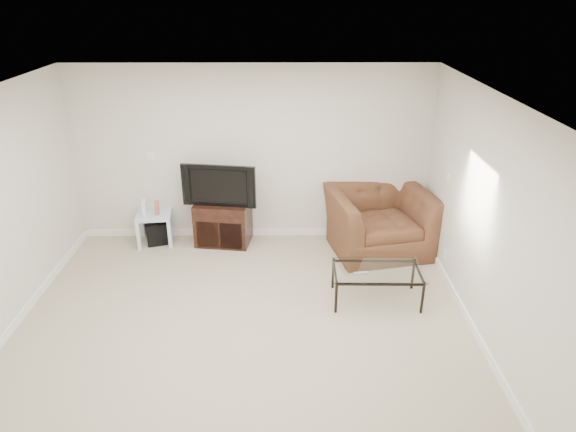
{
  "coord_description": "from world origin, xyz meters",
  "views": [
    {
      "loc": [
        0.46,
        -4.38,
        3.44
      ],
      "look_at": [
        0.5,
        1.2,
        0.9
      ],
      "focal_mm": 32.0,
      "sensor_mm": 36.0,
      "label": 1
    }
  ],
  "objects_px": {
    "side_table": "(155,228)",
    "coffee_table": "(376,285)",
    "television": "(221,183)",
    "recliner": "(380,211)",
    "tv_stand": "(223,222)",
    "subwoofer": "(158,231)"
  },
  "relations": [
    {
      "from": "side_table",
      "to": "coffee_table",
      "type": "relative_size",
      "value": 0.45
    },
    {
      "from": "television",
      "to": "coffee_table",
      "type": "xyz_separation_m",
      "value": [
        1.96,
        -1.49,
        -0.72
      ]
    },
    {
      "from": "side_table",
      "to": "coffee_table",
      "type": "height_order",
      "value": "side_table"
    },
    {
      "from": "television",
      "to": "recliner",
      "type": "bearing_deg",
      "value": 3.24
    },
    {
      "from": "side_table",
      "to": "recliner",
      "type": "xyz_separation_m",
      "value": [
        3.17,
        -0.23,
        0.35
      ]
    },
    {
      "from": "tv_stand",
      "to": "side_table",
      "type": "distance_m",
      "value": 0.99
    },
    {
      "from": "tv_stand",
      "to": "coffee_table",
      "type": "bearing_deg",
      "value": -30.02
    },
    {
      "from": "coffee_table",
      "to": "recliner",
      "type": "bearing_deg",
      "value": 79.64
    },
    {
      "from": "recliner",
      "to": "coffee_table",
      "type": "bearing_deg",
      "value": -112.42
    },
    {
      "from": "tv_stand",
      "to": "coffee_table",
      "type": "height_order",
      "value": "tv_stand"
    },
    {
      "from": "side_table",
      "to": "recliner",
      "type": "height_order",
      "value": "recliner"
    },
    {
      "from": "recliner",
      "to": "side_table",
      "type": "bearing_deg",
      "value": 163.8
    },
    {
      "from": "subwoofer",
      "to": "recliner",
      "type": "bearing_deg",
      "value": -4.59
    },
    {
      "from": "coffee_table",
      "to": "television",
      "type": "bearing_deg",
      "value": 142.74
    },
    {
      "from": "side_table",
      "to": "subwoofer",
      "type": "relative_size",
      "value": 1.43
    },
    {
      "from": "tv_stand",
      "to": "television",
      "type": "relative_size",
      "value": 0.78
    },
    {
      "from": "side_table",
      "to": "coffee_table",
      "type": "xyz_separation_m",
      "value": [
        2.94,
        -1.52,
        -0.02
      ]
    },
    {
      "from": "tv_stand",
      "to": "television",
      "type": "bearing_deg",
      "value": -90.0
    },
    {
      "from": "side_table",
      "to": "tv_stand",
      "type": "bearing_deg",
      "value": 0.0
    },
    {
      "from": "television",
      "to": "recliner",
      "type": "xyz_separation_m",
      "value": [
        2.19,
        -0.2,
        -0.34
      ]
    },
    {
      "from": "tv_stand",
      "to": "recliner",
      "type": "xyz_separation_m",
      "value": [
        2.19,
        -0.23,
        0.27
      ]
    },
    {
      "from": "side_table",
      "to": "recliner",
      "type": "bearing_deg",
      "value": -4.14
    }
  ]
}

